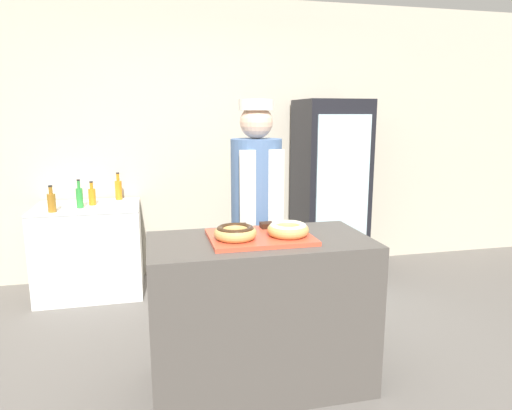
% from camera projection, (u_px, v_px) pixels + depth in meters
% --- Properties ---
extents(ground_plane, '(14.00, 14.00, 0.00)m').
position_uv_depth(ground_plane, '(260.00, 381.00, 2.78)').
color(ground_plane, '#66605B').
extents(wall_back, '(8.00, 0.06, 2.70)m').
position_uv_depth(wall_back, '(209.00, 140.00, 4.55)').
color(wall_back, '#BCB29E').
rests_on(wall_back, ground_plane).
extents(display_counter, '(1.27, 0.65, 0.90)m').
position_uv_depth(display_counter, '(260.00, 313.00, 2.69)').
color(display_counter, '#4C4742').
rests_on(display_counter, ground_plane).
extents(serving_tray, '(0.58, 0.44, 0.02)m').
position_uv_depth(serving_tray, '(260.00, 237.00, 2.60)').
color(serving_tray, '#D84C33').
rests_on(serving_tray, display_counter).
extents(donut_chocolate_glaze, '(0.24, 0.24, 0.07)m').
position_uv_depth(donut_chocolate_glaze, '(235.00, 232.00, 2.51)').
color(donut_chocolate_glaze, tan).
rests_on(donut_chocolate_glaze, serving_tray).
extents(donut_light_glaze, '(0.24, 0.24, 0.07)m').
position_uv_depth(donut_light_glaze, '(288.00, 229.00, 2.58)').
color(donut_light_glaze, tan).
rests_on(donut_light_glaze, serving_tray).
extents(brownie_back_left, '(0.08, 0.08, 0.03)m').
position_uv_depth(brownie_back_left, '(241.00, 227.00, 2.73)').
color(brownie_back_left, black).
rests_on(brownie_back_left, serving_tray).
extents(brownie_back_right, '(0.08, 0.08, 0.03)m').
position_uv_depth(brownie_back_right, '(267.00, 225.00, 2.77)').
color(brownie_back_right, black).
rests_on(brownie_back_right, serving_tray).
extents(baker_person, '(0.35, 0.35, 1.70)m').
position_uv_depth(baker_person, '(256.00, 216.00, 3.18)').
color(baker_person, '#4C4C51').
rests_on(baker_person, ground_plane).
extents(beverage_fridge, '(0.63, 0.63, 1.74)m').
position_uv_depth(beverage_fridge, '(330.00, 189.00, 4.52)').
color(beverage_fridge, black).
rests_on(beverage_fridge, ground_plane).
extents(chest_freezer, '(0.90, 0.66, 0.81)m').
position_uv_depth(chest_freezer, '(90.00, 249.00, 4.10)').
color(chest_freezer, white).
rests_on(chest_freezer, ground_plane).
extents(bottle_amber, '(0.07, 0.07, 0.22)m').
position_uv_depth(bottle_amber, '(52.00, 202.00, 3.74)').
color(bottle_amber, '#99661E').
rests_on(bottle_amber, chest_freezer).
extents(bottle_orange, '(0.06, 0.06, 0.21)m').
position_uv_depth(bottle_orange, '(92.00, 196.00, 4.04)').
color(bottle_orange, orange).
rests_on(bottle_orange, chest_freezer).
extents(bottle_green, '(0.06, 0.06, 0.25)m').
position_uv_depth(bottle_green, '(80.00, 197.00, 3.91)').
color(bottle_green, '#2D8C38').
rests_on(bottle_green, chest_freezer).
extents(bottle_orange_b, '(0.06, 0.06, 0.26)m').
position_uv_depth(bottle_orange_b, '(118.00, 189.00, 4.30)').
color(bottle_orange_b, orange).
rests_on(bottle_orange_b, chest_freezer).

